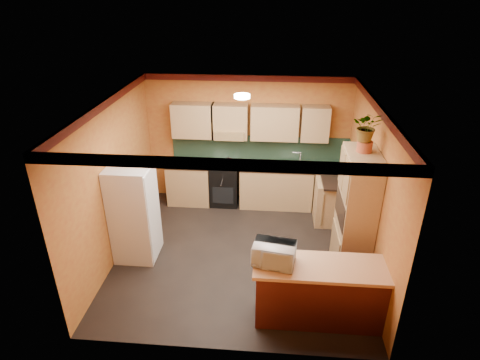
# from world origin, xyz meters

# --- Properties ---
(room_shell) EXTENTS (4.24, 4.24, 2.72)m
(room_shell) POSITION_xyz_m (0.02, 0.28, 2.09)
(room_shell) COLOR black
(room_shell) RESTS_ON ground
(base_cabinets_back) EXTENTS (3.65, 0.60, 0.88)m
(base_cabinets_back) POSITION_xyz_m (0.16, 1.80, 0.44)
(base_cabinets_back) COLOR tan
(base_cabinets_back) RESTS_ON ground
(countertop_back) EXTENTS (3.65, 0.62, 0.04)m
(countertop_back) POSITION_xyz_m (0.16, 1.80, 0.90)
(countertop_back) COLOR black
(countertop_back) RESTS_ON base_cabinets_back
(stove) EXTENTS (0.58, 0.58, 0.91)m
(stove) POSITION_xyz_m (-0.47, 1.80, 0.46)
(stove) COLOR black
(stove) RESTS_ON ground
(kettle) EXTENTS (0.18, 0.18, 0.18)m
(kettle) POSITION_xyz_m (-0.37, 1.75, 1.00)
(kettle) COLOR red
(kettle) RESTS_ON stove
(sink) EXTENTS (0.48, 0.40, 0.03)m
(sink) POSITION_xyz_m (0.93, 1.80, 0.94)
(sink) COLOR silver
(sink) RESTS_ON countertop_back
(base_cabinets_right) EXTENTS (0.60, 0.80, 0.88)m
(base_cabinets_right) POSITION_xyz_m (1.80, 1.21, 0.44)
(base_cabinets_right) COLOR tan
(base_cabinets_right) RESTS_ON ground
(countertop_right) EXTENTS (0.62, 0.80, 0.04)m
(countertop_right) POSITION_xyz_m (1.80, 1.21, 0.90)
(countertop_right) COLOR black
(countertop_right) RESTS_ON base_cabinets_right
(fridge) EXTENTS (0.68, 0.66, 1.70)m
(fridge) POSITION_xyz_m (-1.75, -0.19, 0.85)
(fridge) COLOR white
(fridge) RESTS_ON ground
(pantry) EXTENTS (0.48, 0.90, 2.10)m
(pantry) POSITION_xyz_m (1.85, -0.29, 1.05)
(pantry) COLOR tan
(pantry) RESTS_ON ground
(fern_pot) EXTENTS (0.22, 0.22, 0.16)m
(fern_pot) POSITION_xyz_m (1.85, -0.24, 2.18)
(fern_pot) COLOR #9F4326
(fern_pot) RESTS_ON pantry
(fern) EXTENTS (0.46, 0.42, 0.44)m
(fern) POSITION_xyz_m (1.85, -0.24, 2.48)
(fern) COLOR tan
(fern) RESTS_ON fern_pot
(breakfast_bar) EXTENTS (1.80, 0.55, 0.88)m
(breakfast_bar) POSITION_xyz_m (1.27, -1.43, 0.44)
(breakfast_bar) COLOR #511913
(breakfast_bar) RESTS_ON ground
(bar_top) EXTENTS (1.90, 0.65, 0.05)m
(bar_top) POSITION_xyz_m (1.27, -1.43, 0.91)
(bar_top) COLOR tan
(bar_top) RESTS_ON breakfast_bar
(microwave) EXTENTS (0.61, 0.46, 0.31)m
(microwave) POSITION_xyz_m (0.59, -1.43, 1.08)
(microwave) COLOR white
(microwave) RESTS_ON bar_top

